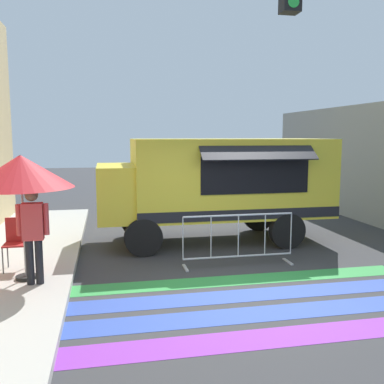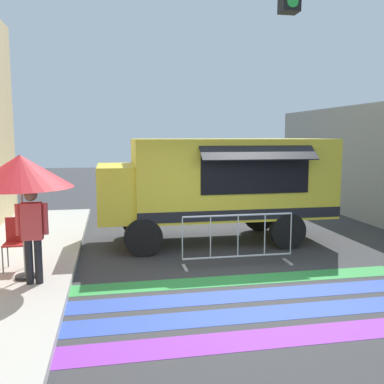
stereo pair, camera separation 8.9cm
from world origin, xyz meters
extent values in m
plane|color=#38383A|center=(0.00, 0.00, 0.00)|extent=(60.00, 60.00, 0.00)
cube|color=purple|center=(0.00, -1.98, 0.00)|extent=(6.40, 0.56, 0.01)
cube|color=#334FB2|center=(0.00, -1.22, 0.00)|extent=(6.40, 0.56, 0.01)
cube|color=#334FB2|center=(0.00, -0.46, 0.00)|extent=(6.40, 0.56, 0.01)
cube|color=green|center=(0.00, 0.30, 0.00)|extent=(6.40, 0.56, 0.01)
cube|color=yellow|center=(0.70, 3.24, 1.63)|extent=(4.81, 2.15, 1.90)
cube|color=yellow|center=(-1.71, 3.24, 1.33)|extent=(1.70, 1.98, 1.28)
cube|color=#1E232D|center=(-2.51, 3.24, 1.65)|extent=(0.06, 1.72, 0.49)
cube|color=black|center=(0.98, 2.15, 1.78)|extent=(2.55, 0.03, 0.85)
cube|color=black|center=(0.98, 1.95, 2.28)|extent=(2.65, 0.43, 0.31)
cube|color=black|center=(0.70, 2.16, 0.86)|extent=(4.81, 0.01, 0.24)
cylinder|color=black|center=(-1.57, 2.26, 0.43)|extent=(0.85, 0.22, 0.85)
cylinder|color=black|center=(-1.57, 4.23, 0.43)|extent=(0.85, 0.22, 0.85)
cylinder|color=black|center=(1.83, 2.26, 0.43)|extent=(0.85, 0.22, 0.85)
cylinder|color=black|center=(1.83, 4.23, 0.43)|extent=(0.85, 0.22, 0.85)
cylinder|color=green|center=(0.83, 0.04, 4.90)|extent=(0.20, 0.02, 0.20)
cylinder|color=black|center=(-3.78, 0.75, 0.17)|extent=(0.36, 0.36, 0.06)
cylinder|color=#B2B2B7|center=(-3.78, 0.75, 1.24)|extent=(0.04, 0.04, 2.20)
cone|color=red|center=(-3.78, 0.75, 2.05)|extent=(1.79, 1.79, 0.57)
cylinder|color=#4C4C51|center=(-4.24, 1.12, 0.38)|extent=(0.02, 0.02, 0.48)
cylinder|color=#4C4C51|center=(-3.83, 1.12, 0.38)|extent=(0.02, 0.02, 0.48)
cylinder|color=#4C4C51|center=(-4.24, 1.52, 0.38)|extent=(0.02, 0.02, 0.48)
cylinder|color=#4C4C51|center=(-3.83, 1.52, 0.38)|extent=(0.02, 0.02, 0.48)
cube|color=#B22626|center=(-4.04, 1.32, 0.63)|extent=(0.43, 0.43, 0.03)
cube|color=#B22626|center=(-4.04, 1.52, 0.88)|extent=(0.43, 0.03, 0.46)
cylinder|color=black|center=(-3.65, 0.43, 0.52)|extent=(0.13, 0.13, 0.78)
cylinder|color=black|center=(-3.50, 0.43, 0.52)|extent=(0.13, 0.13, 0.78)
cube|color=#CC3F3F|center=(-3.58, 0.43, 1.23)|extent=(0.34, 0.20, 0.63)
cylinder|color=#CC3F3F|center=(-3.80, 0.43, 1.26)|extent=(0.09, 0.09, 0.53)
cylinder|color=#CC3F3F|center=(-3.36, 0.43, 1.26)|extent=(0.09, 0.09, 0.53)
sphere|color=brown|center=(-3.58, 0.43, 1.68)|extent=(0.22, 0.22, 0.22)
cylinder|color=#B7BABF|center=(0.28, 1.18, 1.06)|extent=(2.31, 0.04, 0.04)
cylinder|color=#B7BABF|center=(0.28, 1.18, 0.19)|extent=(2.31, 0.04, 0.04)
cylinder|color=#B7BABF|center=(-0.87, 1.18, 0.62)|extent=(0.02, 0.02, 0.86)
cylinder|color=#B7BABF|center=(-0.30, 1.18, 0.62)|extent=(0.02, 0.02, 0.86)
cylinder|color=#B7BABF|center=(0.28, 1.18, 0.62)|extent=(0.02, 0.02, 0.86)
cylinder|color=#B7BABF|center=(0.86, 1.18, 0.62)|extent=(0.02, 0.02, 0.86)
cylinder|color=#B7BABF|center=(1.43, 1.18, 0.62)|extent=(0.02, 0.02, 0.86)
cube|color=#B7BABF|center=(-0.82, 1.18, 0.01)|extent=(0.06, 0.44, 0.03)
cube|color=#B7BABF|center=(1.38, 1.18, 0.01)|extent=(0.06, 0.44, 0.03)
camera|label=1|loc=(-2.34, -7.02, 2.66)|focal=40.00mm
camera|label=2|loc=(-2.25, -7.04, 2.66)|focal=40.00mm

